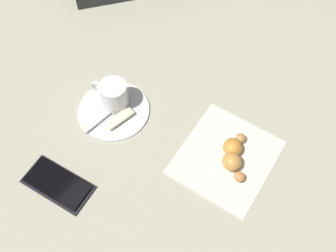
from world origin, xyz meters
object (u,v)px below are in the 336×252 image
Objects in this scene: teaspoon at (113,108)px; sugar_packet at (119,118)px; espresso_cup at (113,94)px; croissant at (233,155)px; saucer at (114,110)px; cell_phone at (58,184)px; napkin at (226,157)px.

teaspoon is 1.91× the size of sugar_packet.
sugar_packet is at bearing 144.74° from espresso_cup.
espresso_cup is at bearing 65.76° from sugar_packet.
croissant is at bearing -62.25° from sugar_packet.
espresso_cup is 1.34× the size of sugar_packet.
saucer and cell_phone have the same top height.
espresso_cup is at bearing 8.97° from napkin.
espresso_cup is at bearing -79.60° from cell_phone.
espresso_cup is 0.87× the size of croissant.
cell_phone is (0.22, 0.24, 0.00)m from napkin.
sugar_packet is 0.24m from croissant.
croissant reaches higher than sugar_packet.
teaspoon is at bearing 12.62° from croissant.
saucer is at bearing 12.55° from croissant.
sugar_packet reaches higher than napkin.
napkin is 0.02m from croissant.
croissant reaches higher than cell_phone.
teaspoon is 1.24× the size of croissant.
teaspoon reaches higher than cell_phone.
espresso_cup is 0.03m from teaspoon.
teaspoon is 0.26m from croissant.
cell_phone is at bearing 100.40° from espresso_cup.
napkin is (-0.25, -0.05, -0.01)m from teaspoon.
sugar_packet is at bearing 156.69° from teaspoon.
saucer is 0.19m from cell_phone.
espresso_cup reaches higher than cell_phone.
saucer is at bearing -81.21° from cell_phone.
teaspoon is (-0.00, 0.00, 0.01)m from saucer.
saucer reaches higher than napkin.
espresso_cup reaches higher than croissant.
teaspoon is at bearing 169.68° from saucer.
espresso_cup reaches higher than teaspoon.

